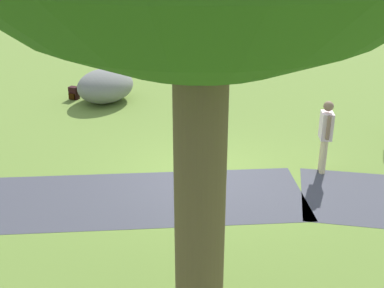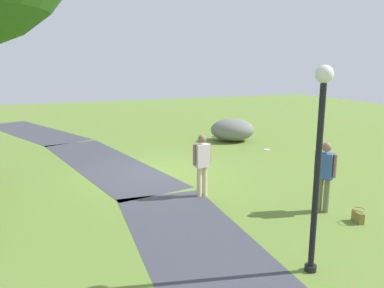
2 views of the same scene
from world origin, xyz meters
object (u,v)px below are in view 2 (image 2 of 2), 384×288
at_px(man_near_boulder, 202,161).
at_px(frisbee_on_grass, 267,150).
at_px(handbag_on_grass, 358,216).
at_px(woman_with_handbag, 325,172).
at_px(lawn_boulder, 232,130).
at_px(backpack_by_boulder, 223,133).
at_px(lamp_post, 319,149).

xyz_separation_m(man_near_boulder, frisbee_on_grass, (4.02, -4.58, -0.94)).
distance_m(handbag_on_grass, frisbee_on_grass, 7.15).
bearing_deg(frisbee_on_grass, man_near_boulder, 131.28).
height_order(handbag_on_grass, frisbee_on_grass, handbag_on_grass).
bearing_deg(woman_with_handbag, lawn_boulder, -13.02).
relative_size(man_near_boulder, handbag_on_grass, 4.85).
relative_size(backpack_by_boulder, frisbee_on_grass, 1.71).
height_order(lawn_boulder, frisbee_on_grass, lawn_boulder).
relative_size(handbag_on_grass, frisbee_on_grass, 1.45).
height_order(lamp_post, man_near_boulder, lamp_post).
bearing_deg(lawn_boulder, lamp_post, 159.31).
bearing_deg(man_near_boulder, frisbee_on_grass, -48.72).
height_order(lawn_boulder, man_near_boulder, man_near_boulder).
distance_m(lawn_boulder, man_near_boulder, 7.41).
height_order(woman_with_handbag, backpack_by_boulder, woman_with_handbag).
height_order(lamp_post, backpack_by_boulder, lamp_post).
bearing_deg(lamp_post, woman_with_handbag, -43.95).
height_order(man_near_boulder, frisbee_on_grass, man_near_boulder).
xyz_separation_m(woman_with_handbag, backpack_by_boulder, (9.25, -1.96, -0.77)).
relative_size(lawn_boulder, frisbee_on_grass, 10.15).
xyz_separation_m(woman_with_handbag, frisbee_on_grass, (6.05, -2.36, -0.95)).
xyz_separation_m(lawn_boulder, handbag_on_grass, (-8.97, 1.59, -0.36)).
height_order(lawn_boulder, handbag_on_grass, lawn_boulder).
distance_m(lawn_boulder, woman_with_handbag, 8.40).
relative_size(handbag_on_grass, backpack_by_boulder, 0.85).
bearing_deg(man_near_boulder, handbag_on_grass, -138.29).
bearing_deg(lawn_boulder, handbag_on_grass, 169.94).
relative_size(lawn_boulder, backpack_by_boulder, 5.92).
distance_m(lamp_post, lawn_boulder, 11.04).
relative_size(woman_with_handbag, backpack_by_boulder, 4.16).
xyz_separation_m(lamp_post, woman_with_handbag, (2.04, -1.97, -1.15)).
height_order(backpack_by_boulder, frisbee_on_grass, backpack_by_boulder).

